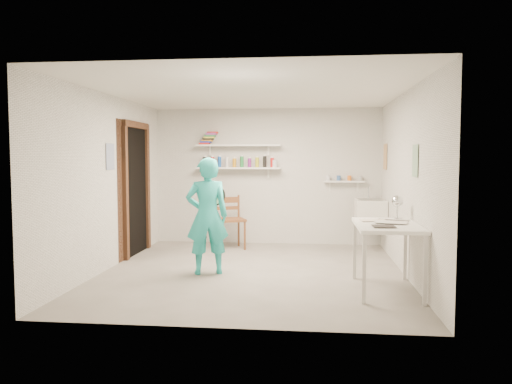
# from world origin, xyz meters

# --- Properties ---
(floor) EXTENTS (4.00, 4.50, 0.02)m
(floor) POSITION_xyz_m (0.00, 0.00, -0.01)
(floor) COLOR slate
(floor) RESTS_ON ground
(ceiling) EXTENTS (4.00, 4.50, 0.02)m
(ceiling) POSITION_xyz_m (0.00, 0.00, 2.41)
(ceiling) COLOR silver
(ceiling) RESTS_ON wall_back
(wall_back) EXTENTS (4.00, 0.02, 2.40)m
(wall_back) POSITION_xyz_m (0.00, 2.26, 1.20)
(wall_back) COLOR silver
(wall_back) RESTS_ON ground
(wall_front) EXTENTS (4.00, 0.02, 2.40)m
(wall_front) POSITION_xyz_m (0.00, -2.26, 1.20)
(wall_front) COLOR silver
(wall_front) RESTS_ON ground
(wall_left) EXTENTS (0.02, 4.50, 2.40)m
(wall_left) POSITION_xyz_m (-2.01, 0.00, 1.20)
(wall_left) COLOR silver
(wall_left) RESTS_ON ground
(wall_right) EXTENTS (0.02, 4.50, 2.40)m
(wall_right) POSITION_xyz_m (2.01, 0.00, 1.20)
(wall_right) COLOR silver
(wall_right) RESTS_ON ground
(doorway_recess) EXTENTS (0.02, 0.90, 2.00)m
(doorway_recess) POSITION_xyz_m (-1.99, 1.05, 1.00)
(doorway_recess) COLOR black
(doorway_recess) RESTS_ON wall_left
(corridor_box) EXTENTS (1.40, 1.50, 2.10)m
(corridor_box) POSITION_xyz_m (-2.70, 1.05, 1.05)
(corridor_box) COLOR brown
(corridor_box) RESTS_ON ground
(door_lintel) EXTENTS (0.06, 1.05, 0.10)m
(door_lintel) POSITION_xyz_m (-1.97, 1.05, 2.05)
(door_lintel) COLOR brown
(door_lintel) RESTS_ON wall_left
(door_jamb_near) EXTENTS (0.06, 0.10, 2.00)m
(door_jamb_near) POSITION_xyz_m (-1.97, 0.55, 1.00)
(door_jamb_near) COLOR brown
(door_jamb_near) RESTS_ON ground
(door_jamb_far) EXTENTS (0.06, 0.10, 2.00)m
(door_jamb_far) POSITION_xyz_m (-1.97, 1.55, 1.00)
(door_jamb_far) COLOR brown
(door_jamb_far) RESTS_ON ground
(shelf_lower) EXTENTS (1.50, 0.22, 0.03)m
(shelf_lower) POSITION_xyz_m (-0.50, 2.13, 1.35)
(shelf_lower) COLOR white
(shelf_lower) RESTS_ON wall_back
(shelf_upper) EXTENTS (1.50, 0.22, 0.03)m
(shelf_upper) POSITION_xyz_m (-0.50, 2.13, 1.75)
(shelf_upper) COLOR white
(shelf_upper) RESTS_ON wall_back
(ledge_shelf) EXTENTS (0.70, 0.14, 0.03)m
(ledge_shelf) POSITION_xyz_m (1.35, 2.17, 1.12)
(ledge_shelf) COLOR white
(ledge_shelf) RESTS_ON wall_back
(poster_left) EXTENTS (0.01, 0.28, 0.36)m
(poster_left) POSITION_xyz_m (-1.99, 0.05, 1.55)
(poster_left) COLOR #334C7F
(poster_left) RESTS_ON wall_left
(poster_right_a) EXTENTS (0.01, 0.34, 0.42)m
(poster_right_a) POSITION_xyz_m (1.99, 1.80, 1.55)
(poster_right_a) COLOR #995933
(poster_right_a) RESTS_ON wall_right
(poster_right_b) EXTENTS (0.01, 0.30, 0.38)m
(poster_right_b) POSITION_xyz_m (1.99, -0.55, 1.50)
(poster_right_b) COLOR #3F724C
(poster_right_b) RESTS_ON wall_right
(belfast_sink) EXTENTS (0.48, 0.60, 0.30)m
(belfast_sink) POSITION_xyz_m (1.75, 1.70, 0.70)
(belfast_sink) COLOR white
(belfast_sink) RESTS_ON wall_right
(man) EXTENTS (0.65, 0.52, 1.54)m
(man) POSITION_xyz_m (-0.58, -0.18, 0.77)
(man) COLOR #26BEB8
(man) RESTS_ON ground
(wall_clock) EXTENTS (0.27, 0.12, 0.28)m
(wall_clock) POSITION_xyz_m (-0.52, 0.03, 1.03)
(wall_clock) COLOR #C9BE89
(wall_clock) RESTS_ON man
(wooden_chair) EXTENTS (0.59, 0.58, 0.98)m
(wooden_chair) POSITION_xyz_m (-0.57, 1.65, 0.49)
(wooden_chair) COLOR brown
(wooden_chair) RESTS_ON ground
(work_table) EXTENTS (0.70, 1.17, 0.78)m
(work_table) POSITION_xyz_m (1.64, -0.80, 0.39)
(work_table) COLOR white
(work_table) RESTS_ON ground
(desk_lamp) EXTENTS (0.15, 0.15, 0.15)m
(desk_lamp) POSITION_xyz_m (1.83, -0.33, 1.00)
(desk_lamp) COLOR silver
(desk_lamp) RESTS_ON work_table
(spray_cans) EXTENTS (1.32, 0.06, 0.17)m
(spray_cans) POSITION_xyz_m (-0.50, 2.13, 1.45)
(spray_cans) COLOR black
(spray_cans) RESTS_ON shelf_lower
(book_stack) EXTENTS (0.32, 0.14, 0.22)m
(book_stack) POSITION_xyz_m (-1.03, 2.13, 1.88)
(book_stack) COLOR red
(book_stack) RESTS_ON shelf_upper
(ledge_pots) EXTENTS (0.48, 0.07, 0.09)m
(ledge_pots) POSITION_xyz_m (1.35, 2.17, 1.18)
(ledge_pots) COLOR silver
(ledge_pots) RESTS_ON ledge_shelf
(papers) EXTENTS (0.30, 0.22, 0.02)m
(papers) POSITION_xyz_m (1.64, -0.80, 0.79)
(papers) COLOR silver
(papers) RESTS_ON work_table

